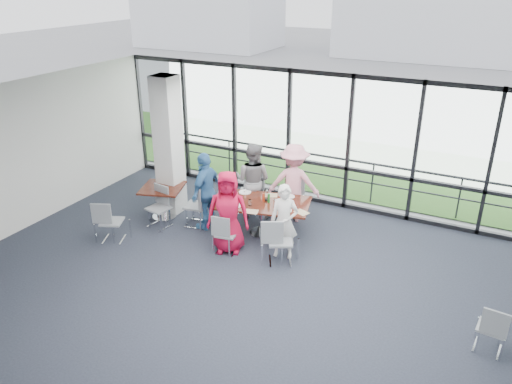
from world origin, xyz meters
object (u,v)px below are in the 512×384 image
at_px(chair_main_nl, 227,234).
at_px(chair_main_end, 196,206).
at_px(chair_spare_la, 112,222).
at_px(chair_spare_r, 491,328).
at_px(chair_main_nr, 280,241).
at_px(structural_column, 169,146).
at_px(diner_end, 206,191).
at_px(side_table_left, 163,191).
at_px(diner_far_left, 253,180).
at_px(chair_main_fr, 291,197).
at_px(diner_far_right, 294,183).
at_px(diner_near_left, 228,212).
at_px(main_table, 262,207).
at_px(diner_near_right, 284,222).
at_px(chair_main_fl, 249,192).
at_px(chair_spare_lb, 159,208).

height_order(chair_main_nl, chair_main_end, chair_main_end).
relative_size(chair_spare_la, chair_spare_r, 1.11).
xyz_separation_m(chair_main_nl, chair_main_nr, (1.13, 0.12, 0.05)).
xyz_separation_m(structural_column, diner_end, (1.20, -0.37, -0.73)).
bearing_deg(side_table_left, chair_main_end, -0.48).
distance_m(diner_far_left, chair_main_fr, 0.96).
bearing_deg(chair_spare_r, diner_far_right, 154.01).
relative_size(diner_far_right, chair_main_end, 1.88).
height_order(diner_far_left, chair_spare_r, diner_far_left).
bearing_deg(chair_main_end, diner_near_left, 50.48).
height_order(structural_column, main_table, structural_column).
bearing_deg(structural_column, chair_main_fr, 20.58).
height_order(side_table_left, diner_near_right, diner_near_right).
distance_m(chair_spare_la, chair_spare_r, 7.31).
distance_m(chair_main_nl, chair_main_end, 1.38).
xyz_separation_m(chair_main_fl, chair_main_fr, (0.96, 0.23, -0.01)).
distance_m(chair_main_fl, chair_main_end, 1.36).
height_order(structural_column, chair_spare_lb, structural_column).
xyz_separation_m(diner_far_right, diner_end, (-1.55, -1.21, -0.03)).
relative_size(main_table, diner_far_right, 1.22).
distance_m(diner_near_left, diner_near_right, 1.13).
relative_size(structural_column, chair_spare_r, 4.02).
bearing_deg(chair_spare_r, side_table_left, 174.31).
xyz_separation_m(diner_near_left, chair_main_fr, (0.49, 2.02, -0.38)).
bearing_deg(diner_end, diner_near_right, 78.85).
distance_m(structural_column, diner_end, 1.45).
bearing_deg(diner_near_left, diner_far_left, 76.89).
height_order(diner_far_right, chair_spare_la, diner_far_right).
xyz_separation_m(diner_near_left, diner_far_right, (0.62, 1.88, 0.04)).
relative_size(diner_near_left, diner_near_right, 1.13).
bearing_deg(structural_column, diner_far_left, 17.99).
bearing_deg(diner_far_left, chair_main_fr, -155.79).
distance_m(diner_near_right, chair_spare_la, 3.63).
distance_m(diner_end, chair_main_fr, 2.00).
xyz_separation_m(side_table_left, chair_main_fl, (1.62, 1.15, -0.15)).
xyz_separation_m(structural_column, chair_main_nr, (3.26, -1.00, -1.14)).
bearing_deg(chair_main_fl, diner_near_right, 121.69).
bearing_deg(diner_far_left, side_table_left, 26.81).
distance_m(diner_far_right, chair_main_end, 2.23).
xyz_separation_m(diner_near_right, diner_far_left, (-1.37, 1.34, 0.12)).
bearing_deg(chair_spare_lb, chair_main_end, -138.64).
xyz_separation_m(chair_spare_la, chair_spare_r, (7.31, -0.06, -0.04)).
bearing_deg(chair_main_nr, diner_near_right, 72.18).
bearing_deg(diner_end, structural_column, -107.85).
xyz_separation_m(structural_column, main_table, (2.42, -0.10, -0.97)).
xyz_separation_m(diner_far_left, chair_main_nl, (0.29, -1.72, -0.47)).
xyz_separation_m(diner_near_right, chair_main_fl, (-1.56, 1.49, -0.27)).
distance_m(side_table_left, chair_main_nl, 2.23).
relative_size(diner_end, chair_main_nl, 2.11).
xyz_separation_m(structural_column, chair_main_end, (0.94, -0.41, -1.12)).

